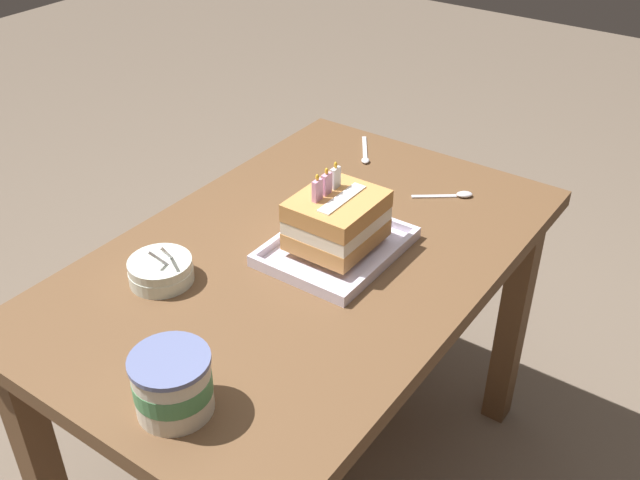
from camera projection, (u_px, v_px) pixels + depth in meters
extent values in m
cube|color=brown|center=(304.00, 261.00, 1.46)|extent=(1.10, 0.69, 0.04)
cube|color=brown|center=(513.00, 320.00, 1.84)|extent=(0.06, 0.06, 0.65)
cube|color=brown|center=(43.00, 472.00, 1.45)|extent=(0.06, 0.06, 0.65)
cube|color=brown|center=(325.00, 246.00, 2.12)|extent=(0.06, 0.06, 0.65)
cube|color=silver|center=(336.00, 250.00, 1.45)|extent=(0.28, 0.22, 0.01)
cube|color=silver|center=(382.00, 263.00, 1.39)|extent=(0.28, 0.01, 0.02)
cube|color=silver|center=(294.00, 228.00, 1.50)|extent=(0.28, 0.01, 0.02)
cube|color=silver|center=(296.00, 278.00, 1.35)|extent=(0.01, 0.20, 0.02)
cube|color=silver|center=(372.00, 216.00, 1.54)|extent=(0.01, 0.20, 0.02)
cube|color=#C68848|center=(337.00, 234.00, 1.43)|extent=(0.17, 0.15, 0.04)
cube|color=beige|center=(337.00, 220.00, 1.41)|extent=(0.17, 0.15, 0.03)
cube|color=#C68848|center=(337.00, 206.00, 1.40)|extent=(0.17, 0.15, 0.04)
cube|color=white|center=(342.00, 199.00, 1.38)|extent=(0.13, 0.03, 0.00)
cube|color=#E099C6|center=(317.00, 190.00, 1.37)|extent=(0.02, 0.01, 0.04)
ellipsoid|color=yellow|center=(317.00, 178.00, 1.35)|extent=(0.01, 0.01, 0.01)
cube|color=#E099C6|center=(327.00, 184.00, 1.39)|extent=(0.02, 0.01, 0.04)
ellipsoid|color=yellow|center=(327.00, 171.00, 1.37)|extent=(0.01, 0.01, 0.01)
cube|color=white|center=(335.00, 178.00, 1.41)|extent=(0.02, 0.01, 0.04)
ellipsoid|color=yellow|center=(336.00, 165.00, 1.39)|extent=(0.01, 0.01, 0.01)
cylinder|color=silver|center=(161.00, 274.00, 1.37)|extent=(0.12, 0.12, 0.03)
cylinder|color=silver|center=(160.00, 267.00, 1.36)|extent=(0.12, 0.12, 0.03)
cylinder|color=silver|center=(168.00, 254.00, 1.34)|extent=(0.05, 0.03, 0.07)
cylinder|color=silver|center=(161.00, 260.00, 1.33)|extent=(0.04, 0.03, 0.05)
cylinder|color=silver|center=(173.00, 386.00, 1.08)|extent=(0.12, 0.12, 0.09)
cylinder|color=#4C935B|center=(173.00, 384.00, 1.08)|extent=(0.12, 0.12, 0.03)
cylinder|color=slate|center=(169.00, 360.00, 1.05)|extent=(0.12, 0.12, 0.01)
ellipsoid|color=silver|center=(464.00, 194.00, 1.63)|extent=(0.04, 0.04, 0.01)
cube|color=silver|center=(434.00, 196.00, 1.63)|extent=(0.07, 0.09, 0.00)
ellipsoid|color=silver|center=(365.00, 160.00, 1.77)|extent=(0.03, 0.03, 0.01)
cube|color=silver|center=(365.00, 148.00, 1.83)|extent=(0.11, 0.08, 0.00)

